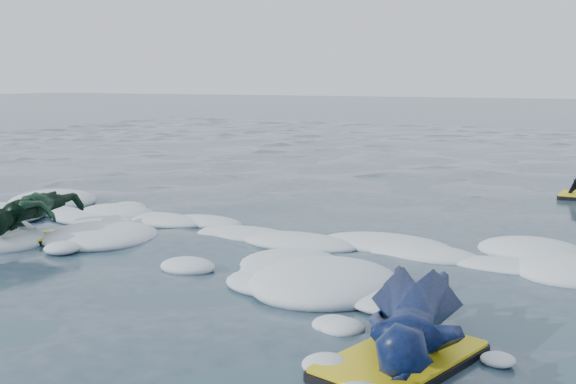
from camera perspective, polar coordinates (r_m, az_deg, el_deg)
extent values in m
plane|color=#1C3944|center=(7.06, -11.39, -5.49)|extent=(120.00, 120.00, 0.00)
cube|color=black|center=(4.55, 8.95, -13.12)|extent=(0.91, 1.28, 0.06)
cube|color=yellow|center=(4.54, 8.96, -12.66)|extent=(0.88, 1.25, 0.02)
imported|color=navy|center=(4.70, 9.97, -9.61)|extent=(1.00, 1.82, 0.41)
cube|color=black|center=(8.17, -20.30, -3.66)|extent=(0.78, 0.99, 0.04)
cube|color=yellow|center=(8.17, -20.31, -3.46)|extent=(0.76, 0.96, 0.02)
cube|color=#1764AC|center=(8.16, -20.31, -3.39)|extent=(0.47, 0.82, 0.01)
imported|color=#0D3219|center=(8.26, -19.37, -1.76)|extent=(0.80, 1.37, 0.49)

